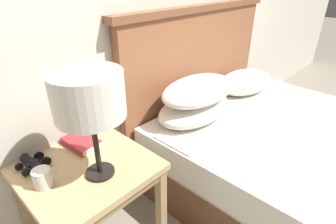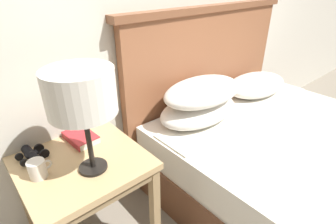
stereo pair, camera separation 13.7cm
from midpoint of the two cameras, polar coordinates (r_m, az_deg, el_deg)
name	(u,v)px [view 1 (the left image)]	position (r m, az deg, el deg)	size (l,w,h in m)	color
nightstand	(87,177)	(1.40, -19.95, -13.31)	(0.58, 0.58, 0.58)	tan
bed	(285,152)	(1.95, 22.22, -8.19)	(1.62, 1.79, 1.20)	brown
table_lamp	(89,97)	(1.08, -20.42, 3.00)	(0.28, 0.28, 0.49)	black
book_on_nightstand	(81,142)	(1.49, -20.95, -6.27)	(0.14, 0.21, 0.04)	silver
binoculars_pair	(33,164)	(1.42, -29.86, -9.84)	(0.14, 0.16, 0.05)	black
coffee_mug	(43,178)	(1.29, -28.46, -12.60)	(0.10, 0.08, 0.08)	silver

